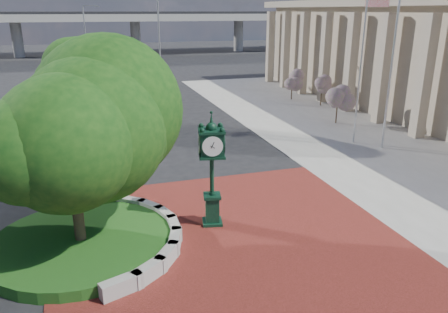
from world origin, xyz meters
TOP-DOWN VIEW (x-y plane):
  - ground at (0.00, 0.00)m, footprint 200.00×200.00m
  - plaza at (0.00, -1.00)m, footprint 12.00×12.00m
  - sidewalk at (16.00, 10.00)m, footprint 20.00×50.00m
  - planter_wall at (-2.71, -0.00)m, footprint 2.96×6.77m
  - grass_bed at (-5.00, 0.00)m, footprint 6.10×6.10m
  - overpass at (-0.22, 70.00)m, footprint 90.00×12.00m
  - tree_planter at (-5.00, 0.00)m, footprint 5.20×5.20m
  - tree_street at (-4.00, 18.00)m, footprint 4.40×4.40m
  - post_clock at (-0.24, 0.41)m, footprint 1.04×1.04m
  - parked_car at (0.14, 40.42)m, footprint 2.80×4.38m
  - flagpole_a at (10.94, 8.07)m, footprint 1.40×0.37m
  - flagpole_b at (11.94, 6.64)m, footprint 1.72×0.41m
  - street_lamp_near at (2.66, 27.49)m, footprint 2.02×0.25m
  - street_lamp_far at (-3.77, 39.65)m, footprint 1.85×0.42m
  - shrub_near at (12.50, 12.69)m, footprint 1.20×1.20m
  - shrub_mid at (14.48, 18.45)m, footprint 1.20×1.20m
  - shrub_far at (13.28, 21.62)m, footprint 1.20×1.20m

SIDE VIEW (x-z plane):
  - ground at x=0.00m, z-range 0.00..0.00m
  - plaza at x=0.00m, z-range 0.00..0.04m
  - sidewalk at x=16.00m, z-range 0.00..0.04m
  - grass_bed at x=-5.00m, z-range 0.00..0.40m
  - planter_wall at x=-2.71m, z-range 0.00..0.54m
  - parked_car at x=0.14m, z-range 0.00..1.39m
  - shrub_near at x=12.50m, z-range 0.49..2.69m
  - shrub_mid at x=14.48m, z-range 0.49..2.69m
  - shrub_far at x=13.28m, z-range 0.49..2.69m
  - post_clock at x=-0.24m, z-range 0.21..4.54m
  - tree_street at x=-4.00m, z-range 0.52..5.96m
  - tree_planter at x=-5.00m, z-range 0.56..6.89m
  - flagpole_a at x=10.94m, z-range 0.11..9.22m
  - street_lamp_far at x=-3.77m, z-range 0.71..8.99m
  - street_lamp_near at x=2.66m, z-range 0.78..9.77m
  - flagpole_b at x=11.94m, z-range 0.14..11.29m
  - overpass at x=-0.22m, z-range 2.79..10.29m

